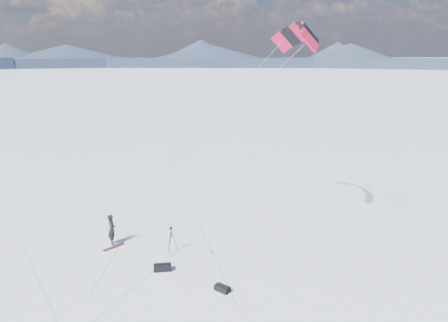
{
  "coord_description": "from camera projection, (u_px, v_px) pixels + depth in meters",
  "views": [
    {
      "loc": [
        1.85,
        -21.14,
        11.1
      ],
      "look_at": [
        5.14,
        3.83,
        4.81
      ],
      "focal_mm": 35.0,
      "sensor_mm": 36.0,
      "label": 1
    }
  ],
  "objects": [
    {
      "name": "ground",
      "position": [
        136.0,
        271.0,
        22.79
      ],
      "size": [
        1800.0,
        1800.0,
        0.0
      ],
      "primitive_type": "plane",
      "color": "white"
    },
    {
      "name": "power_kite",
      "position": [
        299.0,
        37.0,
        25.02
      ],
      "size": [
        12.24,
        5.47,
        11.66
      ],
      "color": "red",
      "rests_on": "ground"
    },
    {
      "name": "snow_tracks",
      "position": [
        107.0,
        276.0,
        22.29
      ],
      "size": [
        13.93,
        10.25,
        0.01
      ],
      "color": "#A4B0D3",
      "rests_on": "ground"
    },
    {
      "name": "gear_bag_a",
      "position": [
        162.0,
        267.0,
        22.8
      ],
      "size": [
        0.92,
        0.45,
        0.41
      ],
      "rotation": [
        0.0,
        0.0,
        0.02
      ],
      "color": "black",
      "rests_on": "ground"
    },
    {
      "name": "horizon_hills",
      "position": [
        131.0,
        183.0,
        21.63
      ],
      "size": [
        704.0,
        704.42,
        10.78
      ],
      "color": "#20263B",
      "rests_on": "ground"
    },
    {
      "name": "tripod",
      "position": [
        171.0,
        236.0,
        24.72
      ],
      "size": [
        0.63,
        0.7,
        1.53
      ],
      "rotation": [
        0.0,
        0.0,
        0.08
      ],
      "color": "black",
      "rests_on": "ground"
    },
    {
      "name": "gear_bag_b",
      "position": [
        222.0,
        288.0,
        20.83
      ],
      "size": [
        0.79,
        0.81,
        0.35
      ],
      "rotation": [
        0.0,
        0.0,
        -0.81
      ],
      "color": "black",
      "rests_on": "ground"
    },
    {
      "name": "snowkiter",
      "position": [
        113.0,
        244.0,
        26.02
      ],
      "size": [
        0.6,
        0.76,
        1.85
      ],
      "primitive_type": "imported",
      "rotation": [
        0.0,
        0.0,
        1.82
      ],
      "color": "black",
      "rests_on": "ground"
    },
    {
      "name": "snowboard",
      "position": [
        114.0,
        247.0,
        25.55
      ],
      "size": [
        1.25,
        1.12,
        0.04
      ],
      "primitive_type": "cube",
      "rotation": [
        0.0,
        0.0,
        0.71
      ],
      "color": "maroon",
      "rests_on": "ground"
    }
  ]
}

